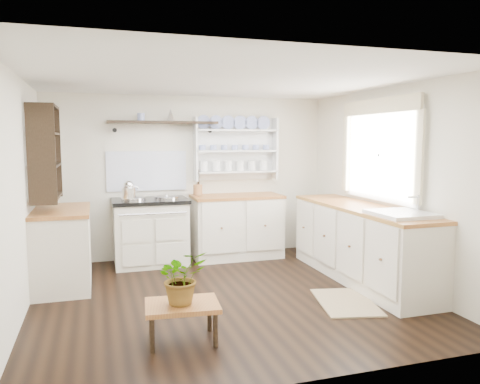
# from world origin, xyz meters

# --- Properties ---
(floor) EXTENTS (4.00, 3.80, 0.01)m
(floor) POSITION_xyz_m (0.00, 0.00, 0.00)
(floor) COLOR black
(floor) RESTS_ON ground
(wall_back) EXTENTS (4.00, 0.02, 2.30)m
(wall_back) POSITION_xyz_m (0.00, 1.90, 1.15)
(wall_back) COLOR beige
(wall_back) RESTS_ON ground
(wall_right) EXTENTS (0.02, 3.80, 2.30)m
(wall_right) POSITION_xyz_m (2.00, 0.00, 1.15)
(wall_right) COLOR beige
(wall_right) RESTS_ON ground
(wall_left) EXTENTS (0.02, 3.80, 2.30)m
(wall_left) POSITION_xyz_m (-2.00, 0.00, 1.15)
(wall_left) COLOR beige
(wall_left) RESTS_ON ground
(ceiling) EXTENTS (4.00, 3.80, 0.01)m
(ceiling) POSITION_xyz_m (0.00, 0.00, 2.30)
(ceiling) COLOR white
(ceiling) RESTS_ON wall_back
(window) EXTENTS (0.08, 1.55, 1.22)m
(window) POSITION_xyz_m (1.95, 0.15, 1.56)
(window) COLOR white
(window) RESTS_ON wall_right
(aga_cooker) EXTENTS (1.00, 0.69, 0.92)m
(aga_cooker) POSITION_xyz_m (-0.63, 1.57, 0.45)
(aga_cooker) COLOR beige
(aga_cooker) RESTS_ON floor
(back_cabinets) EXTENTS (1.27, 0.63, 0.90)m
(back_cabinets) POSITION_xyz_m (0.60, 1.60, 0.46)
(back_cabinets) COLOR silver
(back_cabinets) RESTS_ON floor
(right_cabinets) EXTENTS (0.62, 2.43, 0.90)m
(right_cabinets) POSITION_xyz_m (1.70, 0.10, 0.46)
(right_cabinets) COLOR silver
(right_cabinets) RESTS_ON floor
(belfast_sink) EXTENTS (0.55, 0.60, 0.45)m
(belfast_sink) POSITION_xyz_m (1.70, -0.65, 0.80)
(belfast_sink) COLOR white
(belfast_sink) RESTS_ON right_cabinets
(left_cabinets) EXTENTS (0.62, 1.13, 0.90)m
(left_cabinets) POSITION_xyz_m (-1.70, 0.90, 0.46)
(left_cabinets) COLOR silver
(left_cabinets) RESTS_ON floor
(plate_rack) EXTENTS (1.20, 0.22, 0.90)m
(plate_rack) POSITION_xyz_m (0.65, 1.86, 1.56)
(plate_rack) COLOR white
(plate_rack) RESTS_ON wall_back
(high_shelf) EXTENTS (1.50, 0.29, 0.16)m
(high_shelf) POSITION_xyz_m (-0.40, 1.78, 1.91)
(high_shelf) COLOR black
(high_shelf) RESTS_ON wall_back
(left_shelving) EXTENTS (0.28, 0.80, 1.05)m
(left_shelving) POSITION_xyz_m (-1.84, 0.90, 1.55)
(left_shelving) COLOR black
(left_shelving) RESTS_ON wall_left
(kettle) EXTENTS (0.18, 0.18, 0.22)m
(kettle) POSITION_xyz_m (-0.91, 1.45, 1.04)
(kettle) COLOR silver
(kettle) RESTS_ON aga_cooker
(utensil_crock) EXTENTS (0.13, 0.13, 0.15)m
(utensil_crock) POSITION_xyz_m (0.05, 1.68, 0.98)
(utensil_crock) COLOR #A1683B
(utensil_crock) RESTS_ON back_cabinets
(center_table) EXTENTS (0.64, 0.49, 0.33)m
(center_table) POSITION_xyz_m (-0.66, -0.99, 0.28)
(center_table) COLOR brown
(center_table) RESTS_ON floor
(potted_plant) EXTENTS (0.47, 0.43, 0.45)m
(potted_plant) POSITION_xyz_m (-0.66, -0.99, 0.55)
(potted_plant) COLOR #3F7233
(potted_plant) RESTS_ON center_table
(floor_rug) EXTENTS (0.72, 0.95, 0.02)m
(floor_rug) POSITION_xyz_m (1.13, -0.57, 0.01)
(floor_rug) COLOR #7B6147
(floor_rug) RESTS_ON floor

